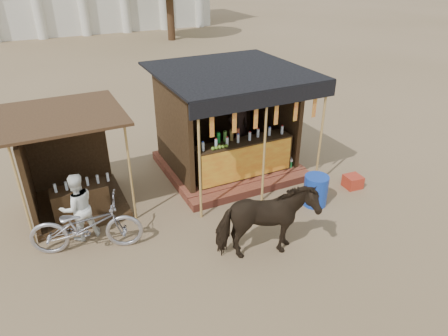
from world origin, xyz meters
TOP-DOWN VIEW (x-y plane):
  - ground at (0.00, 0.00)m, footprint 120.00×120.00m
  - main_stall at (1.02, 3.36)m, footprint 3.60×3.61m
  - secondary_stall at (-3.17, 3.24)m, footprint 2.40×2.40m
  - cow at (-0.00, -0.20)m, footprint 2.01×1.23m
  - motorbike at (-3.06, 1.53)m, footprint 2.30×1.34m
  - bystander at (-3.12, 2.00)m, footprint 0.81×0.68m
  - blue_barrel at (2.04, 0.86)m, footprint 0.74×0.74m
  - red_crate at (3.40, 1.06)m, footprint 0.45×0.43m
  - cooler at (2.17, 2.60)m, footprint 0.76×0.66m

SIDE VIEW (x-z plane):
  - ground at x=0.00m, z-range 0.00..0.00m
  - red_crate at x=3.40m, z-range 0.00..0.32m
  - cooler at x=2.17m, z-range 0.00..0.46m
  - blue_barrel at x=2.04m, z-range 0.00..0.74m
  - motorbike at x=-3.06m, z-range 0.00..1.14m
  - bystander at x=-3.12m, z-range 0.00..1.49m
  - cow at x=0.00m, z-range 0.00..1.58m
  - secondary_stall at x=-3.17m, z-range -0.34..2.04m
  - main_stall at x=1.02m, z-range -0.36..2.42m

